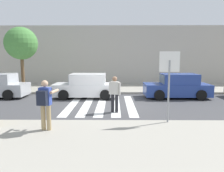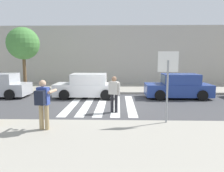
{
  "view_description": "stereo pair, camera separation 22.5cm",
  "coord_description": "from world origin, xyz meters",
  "px_view_note": "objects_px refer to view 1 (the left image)",
  "views": [
    {
      "loc": [
        0.7,
        -11.63,
        2.66
      ],
      "look_at": [
        0.6,
        -0.2,
        1.1
      ],
      "focal_mm": 35.0,
      "sensor_mm": 36.0,
      "label": 1
    },
    {
      "loc": [
        0.93,
        -11.62,
        2.66
      ],
      "look_at": [
        0.6,
        -0.2,
        1.1
      ],
      "focal_mm": 35.0,
      "sensor_mm": 36.0,
      "label": 2
    }
  ],
  "objects_px": {
    "photographer_with_backpack": "(45,101)",
    "pedestrian_crossing": "(115,92)",
    "parked_car_white": "(87,86)",
    "parked_car_blue": "(177,87)",
    "stop_sign": "(169,71)",
    "street_tree_west": "(21,44)"
  },
  "relations": [
    {
      "from": "parked_car_white",
      "to": "parked_car_blue",
      "type": "distance_m",
      "value": 5.84
    },
    {
      "from": "stop_sign",
      "to": "pedestrian_crossing",
      "type": "bearing_deg",
      "value": 136.03
    },
    {
      "from": "photographer_with_backpack",
      "to": "parked_car_white",
      "type": "xyz_separation_m",
      "value": [
        0.57,
        6.71,
        -0.44
      ]
    },
    {
      "from": "photographer_with_backpack",
      "to": "stop_sign",
      "type": "bearing_deg",
      "value": 12.6
    },
    {
      "from": "photographer_with_backpack",
      "to": "street_tree_west",
      "type": "bearing_deg",
      "value": 116.63
    },
    {
      "from": "stop_sign",
      "to": "parked_car_blue",
      "type": "height_order",
      "value": "stop_sign"
    },
    {
      "from": "photographer_with_backpack",
      "to": "pedestrian_crossing",
      "type": "relative_size",
      "value": 1.0
    },
    {
      "from": "stop_sign",
      "to": "pedestrian_crossing",
      "type": "height_order",
      "value": "stop_sign"
    },
    {
      "from": "street_tree_west",
      "to": "stop_sign",
      "type": "bearing_deg",
      "value": -41.35
    },
    {
      "from": "pedestrian_crossing",
      "to": "parked_car_blue",
      "type": "xyz_separation_m",
      "value": [
        4.04,
        3.75,
        -0.25
      ]
    },
    {
      "from": "photographer_with_backpack",
      "to": "pedestrian_crossing",
      "type": "bearing_deg",
      "value": 51.29
    },
    {
      "from": "stop_sign",
      "to": "parked_car_blue",
      "type": "distance_m",
      "value": 6.22
    },
    {
      "from": "stop_sign",
      "to": "parked_car_blue",
      "type": "bearing_deg",
      "value": 70.8
    },
    {
      "from": "stop_sign",
      "to": "pedestrian_crossing",
      "type": "distance_m",
      "value": 3.06
    },
    {
      "from": "stop_sign",
      "to": "pedestrian_crossing",
      "type": "relative_size",
      "value": 1.57
    },
    {
      "from": "pedestrian_crossing",
      "to": "street_tree_west",
      "type": "relative_size",
      "value": 0.37
    },
    {
      "from": "parked_car_white",
      "to": "street_tree_west",
      "type": "bearing_deg",
      "value": 157.85
    },
    {
      "from": "stop_sign",
      "to": "parked_car_white",
      "type": "distance_m",
      "value": 7.03
    },
    {
      "from": "pedestrian_crossing",
      "to": "parked_car_blue",
      "type": "bearing_deg",
      "value": 42.91
    },
    {
      "from": "parked_car_white",
      "to": "street_tree_west",
      "type": "height_order",
      "value": "street_tree_west"
    },
    {
      "from": "photographer_with_backpack",
      "to": "parked_car_white",
      "type": "height_order",
      "value": "photographer_with_backpack"
    },
    {
      "from": "photographer_with_backpack",
      "to": "parked_car_white",
      "type": "relative_size",
      "value": 0.42
    }
  ]
}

